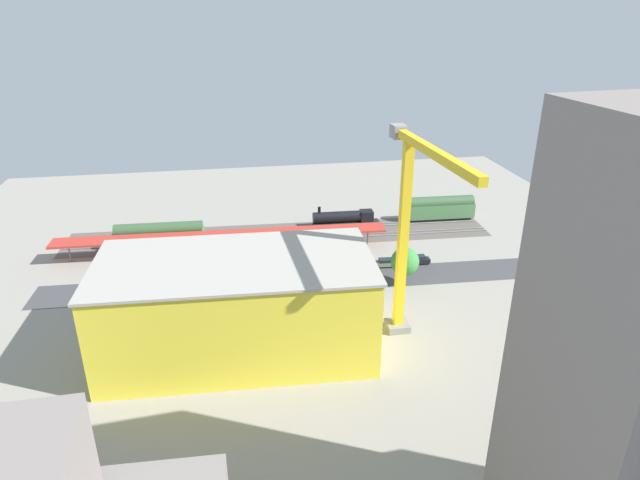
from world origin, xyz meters
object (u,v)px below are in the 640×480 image
locomotive (346,218)px  box_truck_1 (145,297)px  box_truck_2 (245,292)px  parked_car_2 (344,267)px  freight_coach_far (159,235)px  parked_car_0 (418,260)px  parked_car_1 (385,263)px  street_tree_1 (222,272)px  platform_canopy_near (222,235)px  parked_car_3 (307,271)px  box_truck_0 (326,286)px  parked_car_4 (272,272)px  tower_crane (410,223)px  street_tree_2 (145,282)px  street_tree_0 (405,262)px  traffic_light (256,272)px  passenger_coach (440,207)px  construction_building (237,308)px

locomotive → box_truck_1: 53.17m
box_truck_2 → parked_car_2: bearing=-155.9°
freight_coach_far → locomotive: bearing=-171.9°
parked_car_0 → parked_car_1: (7.05, 0.02, -0.08)m
street_tree_1 → platform_canopy_near: bearing=-90.5°
freight_coach_far → parked_car_0: bearing=162.2°
parked_car_3 → locomotive: bearing=-118.9°
parked_car_3 → box_truck_1: (30.04, 7.33, 0.99)m
box_truck_0 → box_truck_1: bearing=-1.8°
parked_car_3 → parked_car_4: bearing=-4.0°
freight_coach_far → box_truck_2: freight_coach_far is taller
freight_coach_far → street_tree_1: bearing=118.3°
parked_car_1 → tower_crane: 31.77m
freight_coach_far → parked_car_1: size_ratio=4.04×
parked_car_2 → street_tree_2: bearing=13.2°
locomotive → street_tree_0: 31.55m
parked_car_0 → parked_car_2: bearing=0.8°
box_truck_1 → traffic_light: size_ratio=1.30×
platform_canopy_near → street_tree_2: size_ratio=9.17×
locomotive → parked_car_0: bearing=113.7°
parked_car_1 → parked_car_3: (16.18, 0.61, -0.01)m
parked_car_4 → tower_crane: bearing=126.9°
box_truck_0 → street_tree_1: (18.59, -1.20, 3.86)m
parked_car_0 → box_truck_1: size_ratio=0.49×
traffic_light → street_tree_2: bearing=3.4°
parked_car_0 → parked_car_3: bearing=1.6°
locomotive → street_tree_1: bearing=46.4°
parked_car_0 → street_tree_1: size_ratio=0.61×
box_truck_0 → box_truck_1: box_truck_1 is taller
parked_car_3 → traffic_light: size_ratio=0.57×
parked_car_3 → box_truck_1: bearing=13.7°
parked_car_2 → parked_car_3: bearing=3.2°
locomotive → parked_car_2: locomotive is taller
locomotive → parked_car_2: size_ratio=3.50×
freight_coach_far → parked_car_0: size_ratio=4.19×
passenger_coach → freight_coach_far: 66.70m
parked_car_0 → tower_crane: bearing=65.5°
tower_crane → box_truck_1: tower_crane is taller
parked_car_1 → tower_crane: tower_crane is taller
box_truck_0 → platform_canopy_near: bearing=-49.0°
parked_car_3 → street_tree_0: bearing=157.2°
locomotive → construction_building: size_ratio=0.40×
passenger_coach → parked_car_4: bearing=28.0°
parked_car_0 → parked_car_4: size_ratio=1.01×
parked_car_1 → tower_crane: size_ratio=0.15×
box_truck_0 → box_truck_1: (32.27, -1.02, 0.13)m
street_tree_2 → parked_car_1: bearing=-169.0°
passenger_coach → parked_car_4: passenger_coach is taller
street_tree_1 → traffic_light: street_tree_1 is taller
parked_car_4 → street_tree_2: 24.57m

